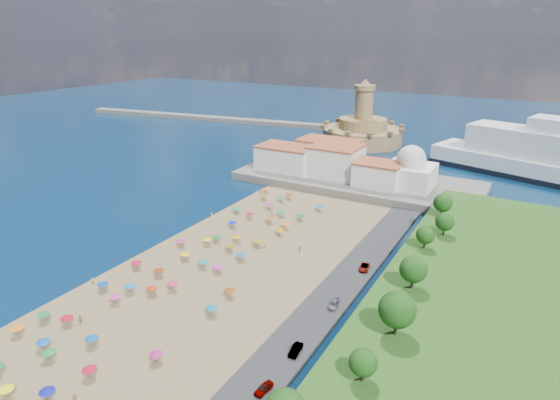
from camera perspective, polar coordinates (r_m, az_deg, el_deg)
The scene contains 11 objects.
ground at distance 123.50m, azimuth -7.41°, elevation -6.65°, with size 700.00×700.00×0.00m, color #071938.
terrace at distance 178.60m, azimuth 9.33°, elevation 2.32°, with size 90.00×36.00×3.00m, color #59544C.
jetty at distance 217.71m, azimuth 7.18°, elevation 5.57°, with size 18.00×70.00×2.40m, color #59544C.
breakwater at distance 303.67m, azimuth -6.89°, elevation 9.73°, with size 200.00×7.00×2.60m, color #59544C.
waterfront_buildings at distance 182.04m, azimuth 5.66°, elevation 4.92°, with size 57.00×29.00×11.00m.
domed_building at distance 169.13m, azimuth 15.58°, elevation 3.47°, with size 16.00×16.00×15.00m.
fortress at distance 243.82m, azimuth 10.00°, elevation 8.31°, with size 40.00×40.00×32.40m.
beach_parasols at distance 115.91m, azimuth -11.18°, elevation -7.58°, with size 32.55×117.12×2.20m.
beachgoers at distance 122.94m, azimuth -8.82°, elevation -6.28°, with size 35.13×100.64×1.83m.
parked_cars at distance 97.92m, azimuth 5.78°, elevation -13.41°, with size 2.80×50.80×1.35m.
hillside_trees at distance 90.03m, azimuth 13.61°, elevation -10.55°, with size 11.92×102.83×8.16m.
Camera 1 is at (67.76, -87.23, 55.25)m, focal length 30.00 mm.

